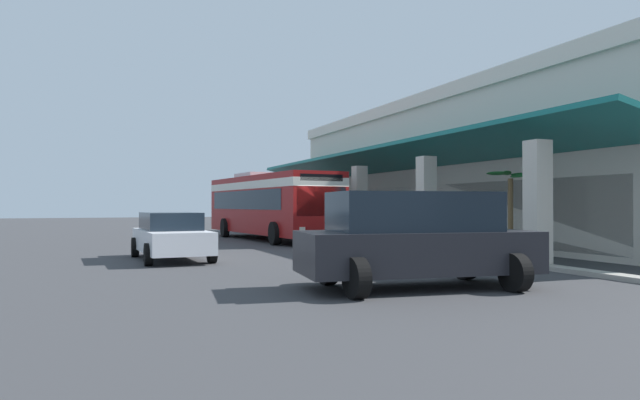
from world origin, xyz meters
The scene contains 8 objects.
ground centered at (0.00, 8.00, 0.00)m, with size 120.00×120.00×0.00m, color #38383A.
curb_strip centered at (-1.22, 2.35, 0.06)m, with size 33.05×0.50×0.12m, color #9E998E.
plaza_building centered at (-1.22, 11.97, 3.45)m, with size 27.84×16.83×6.90m.
transit_bus centered at (-4.91, -0.74, 1.85)m, with size 11.40×3.64×3.34m.
parked_suv_charcoal centered at (11.81, -2.69, 1.02)m, with size 3.11×5.01×1.97m.
parked_sedan_white centered at (3.76, -6.55, 0.75)m, with size 4.49×2.17×1.47m.
pedestrian centered at (2.63, -0.40, 1.00)m, with size 0.49×0.56×1.77m.
potted_palm centered at (7.34, 3.58, 0.82)m, with size 1.89×1.58×2.85m.
Camera 1 is at (21.81, -8.85, 1.70)m, focal length 31.78 mm.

